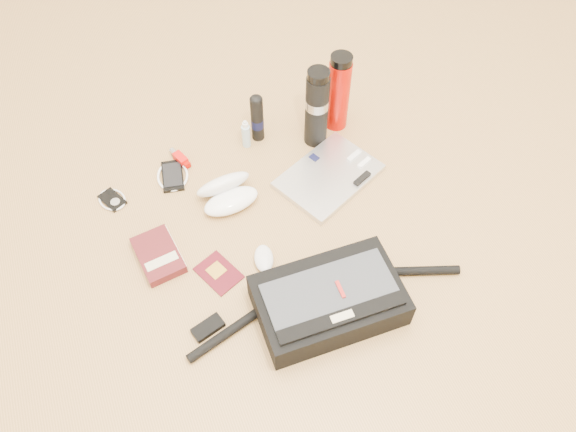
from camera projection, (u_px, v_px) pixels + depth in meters
The scene contains 14 objects.
ground at pixel (290, 254), 1.66m from camera, with size 4.00×4.00×0.00m, color #A77B45.
messenger_bag at pixel (328, 300), 1.51m from camera, with size 0.81×0.26×0.11m.
laptop at pixel (329, 176), 1.82m from camera, with size 0.38×0.33×0.03m.
book at pixel (159, 255), 1.64m from camera, with size 0.13×0.18×0.03m.
passport at pixel (219, 273), 1.62m from camera, with size 0.13×0.15×0.01m.
mouse at pixel (264, 258), 1.63m from camera, with size 0.08×0.11×0.03m.
sunglasses_case at pixel (227, 193), 1.75m from camera, with size 0.19×0.16×0.10m.
ipod at pixel (112, 200), 1.77m from camera, with size 0.10×0.10×0.01m.
phone at pixel (173, 176), 1.83m from camera, with size 0.12×0.14×0.01m.
inhaler at pixel (180, 158), 1.87m from camera, with size 0.05×0.10×0.03m.
spray_bottle at pixel (246, 135), 1.88m from camera, with size 0.03×0.03×0.11m.
aerosol_can at pixel (257, 118), 1.87m from camera, with size 0.05×0.05×0.18m.
thermos_black at pixel (317, 108), 1.81m from camera, with size 0.08×0.08×0.29m.
thermos_red at pixel (338, 92), 1.86m from camera, with size 0.09×0.09×0.29m.
Camera 1 is at (-0.35, -0.81, 1.41)m, focal length 35.00 mm.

